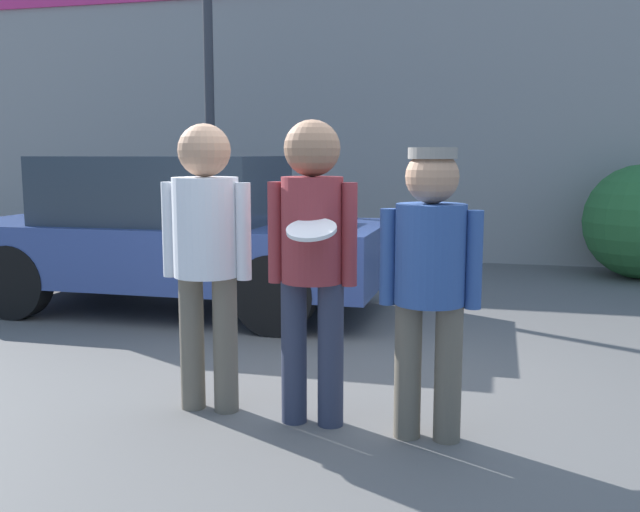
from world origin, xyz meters
name	(u,v)px	position (x,y,z in m)	size (l,w,h in m)	color
ground_plane	(327,402)	(0.00, 0.00, 0.00)	(56.00, 56.00, 0.00)	#5B5956
storefront_building	(429,115)	(0.00, 6.33, 2.13)	(24.00, 0.22, 4.21)	gray
person_left	(206,240)	(-0.68, -0.30, 1.06)	(0.57, 0.40, 1.75)	#665B4C
person_middle_with_frisbee	(312,245)	(0.00, -0.37, 1.06)	(0.52, 0.56, 1.76)	#2D3347
person_right	(430,268)	(0.67, -0.43, 0.96)	(0.55, 0.38, 1.60)	#665B4C
parked_car_near	(173,233)	(-2.17, 2.34, 0.78)	(4.21, 1.79, 1.55)	#334784
street_lamp	(221,14)	(-2.36, 4.24, 3.26)	(1.05, 0.35, 5.31)	#38383D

